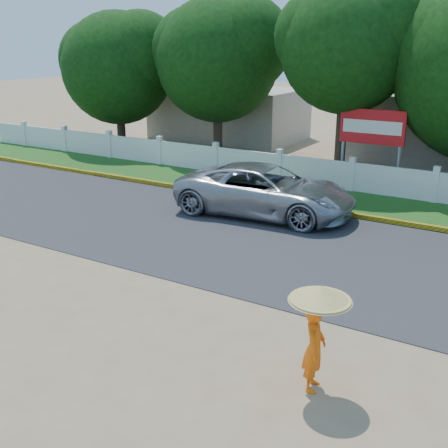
# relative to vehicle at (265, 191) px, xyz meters

# --- Properties ---
(ground) EXTENTS (120.00, 120.00, 0.00)m
(ground) POSITION_rel_vehicle_xyz_m (1.42, -6.90, -0.81)
(ground) COLOR #9E8460
(ground) RESTS_ON ground
(road) EXTENTS (60.00, 7.00, 0.02)m
(road) POSITION_rel_vehicle_xyz_m (1.42, -2.40, -0.80)
(road) COLOR #38383A
(road) RESTS_ON ground
(grass_verge) EXTENTS (60.00, 3.50, 0.03)m
(grass_verge) POSITION_rel_vehicle_xyz_m (1.42, 2.85, -0.79)
(grass_verge) COLOR #2D601E
(grass_verge) RESTS_ON ground
(curb) EXTENTS (40.00, 0.18, 0.16)m
(curb) POSITION_rel_vehicle_xyz_m (1.42, 1.15, -0.73)
(curb) COLOR yellow
(curb) RESTS_ON ground
(fence) EXTENTS (40.00, 0.10, 1.10)m
(fence) POSITION_rel_vehicle_xyz_m (1.42, 4.30, -0.26)
(fence) COLOR silver
(fence) RESTS_ON ground
(building_far) EXTENTS (8.00, 5.00, 2.80)m
(building_far) POSITION_rel_vehicle_xyz_m (-8.58, 12.10, 0.59)
(building_far) COLOR #B7AD99
(building_far) RESTS_ON ground
(vehicle) EXTENTS (6.01, 3.19, 1.61)m
(vehicle) POSITION_rel_vehicle_xyz_m (0.00, 0.00, 0.00)
(vehicle) COLOR #A0A4A8
(vehicle) RESTS_ON ground
(monk_with_parasol) EXTENTS (1.01, 1.01, 1.84)m
(monk_with_parasol) POSITION_rel_vehicle_xyz_m (5.11, -8.13, 0.39)
(monk_with_parasol) COLOR #FF660D
(monk_with_parasol) RESTS_ON ground
(billboard) EXTENTS (2.50, 0.13, 2.95)m
(billboard) POSITION_rel_vehicle_xyz_m (1.72, 5.40, 1.34)
(billboard) COLOR gray
(billboard) RESTS_ON ground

